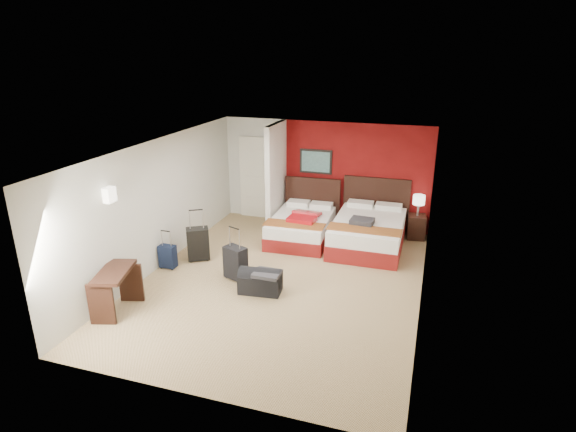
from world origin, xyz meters
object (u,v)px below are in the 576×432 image
at_px(bed_left, 301,228).
at_px(suitcase_navy, 168,258).
at_px(suitcase_charcoal, 236,264).
at_px(red_suitcase_open, 304,216).
at_px(suitcase_black, 198,245).
at_px(nightstand, 416,227).
at_px(duffel_bag, 260,282).
at_px(bed_right, 368,233).
at_px(table_lamp, 418,205).
at_px(desk, 117,291).

relative_size(bed_left, suitcase_navy, 4.09).
bearing_deg(suitcase_navy, suitcase_charcoal, -0.81).
xyz_separation_m(red_suitcase_open, suitcase_black, (-1.79, -1.59, -0.27)).
height_order(suitcase_charcoal, suitcase_navy, suitcase_charcoal).
relative_size(bed_left, nightstand, 3.33).
height_order(suitcase_charcoal, duffel_bag, suitcase_charcoal).
height_order(bed_right, duffel_bag, bed_right).
bearing_deg(table_lamp, desk, -133.05).
distance_m(bed_left, suitcase_navy, 3.04).
xyz_separation_m(bed_right, suitcase_black, (-3.18, -1.72, 0.01)).
distance_m(suitcase_charcoal, suitcase_navy, 1.46).
xyz_separation_m(bed_left, nightstand, (2.46, 0.87, 0.00)).
distance_m(red_suitcase_open, suitcase_navy, 3.06).
height_order(bed_right, desk, desk).
height_order(red_suitcase_open, duffel_bag, red_suitcase_open).
height_order(bed_right, nightstand, bed_right).
height_order(suitcase_black, desk, desk).
relative_size(red_suitcase_open, suitcase_charcoal, 1.33).
relative_size(suitcase_black, duffel_bag, 0.89).
bearing_deg(duffel_bag, table_lamp, 48.20).
distance_m(red_suitcase_open, nightstand, 2.57).
relative_size(bed_right, desk, 2.32).
xyz_separation_m(bed_left, suitcase_charcoal, (-0.63, -2.23, 0.03)).
distance_m(nightstand, suitcase_navy, 5.49).
xyz_separation_m(suitcase_black, desk, (-0.30, -2.22, 0.05)).
height_order(bed_left, duffel_bag, bed_left).
relative_size(suitcase_black, desk, 0.73).
bearing_deg(bed_right, desk, -131.81).
bearing_deg(suitcase_charcoal, table_lamp, 66.63).
height_order(table_lamp, desk, table_lamp).
relative_size(bed_left, table_lamp, 3.84).
bearing_deg(suitcase_charcoal, red_suitcase_open, 92.73).
height_order(red_suitcase_open, suitcase_charcoal, red_suitcase_open).
bearing_deg(suitcase_charcoal, bed_right, 68.40).
bearing_deg(nightstand, table_lamp, 0.00).
height_order(bed_right, suitcase_charcoal, bed_right).
relative_size(red_suitcase_open, nightstand, 1.49).
bearing_deg(bed_left, suitcase_navy, -135.54).
xyz_separation_m(red_suitcase_open, nightstand, (2.36, 0.97, -0.32)).
relative_size(bed_right, nightstand, 3.83).
relative_size(bed_right, suitcase_navy, 4.72).
xyz_separation_m(red_suitcase_open, suitcase_charcoal, (-0.73, -2.13, -0.29)).
relative_size(table_lamp, suitcase_navy, 1.07).
relative_size(suitcase_black, suitcase_charcoal, 1.07).
height_order(nightstand, table_lamp, table_lamp).
bearing_deg(desk, suitcase_navy, 77.00).
xyz_separation_m(nightstand, suitcase_black, (-4.15, -2.55, 0.06)).
xyz_separation_m(bed_right, nightstand, (0.97, 0.84, -0.04)).
xyz_separation_m(bed_left, desk, (-1.99, -3.90, 0.10)).
height_order(red_suitcase_open, suitcase_navy, red_suitcase_open).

